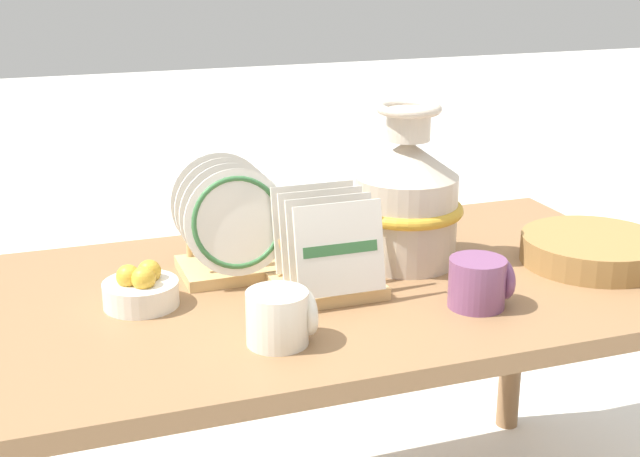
# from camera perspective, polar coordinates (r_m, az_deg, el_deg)

# --- Properties ---
(display_table) EXTENTS (1.36, 0.74, 0.60)m
(display_table) POSITION_cam_1_polar(r_m,az_deg,el_deg) (1.68, 0.00, -5.74)
(display_table) COLOR olive
(display_table) RESTS_ON ground_plane
(ceramic_vase) EXTENTS (0.22, 0.22, 0.32)m
(ceramic_vase) POSITION_cam_1_polar(r_m,az_deg,el_deg) (1.74, 5.54, 1.96)
(ceramic_vase) COLOR beige
(ceramic_vase) RESTS_ON display_table
(dish_rack_round_plates) EXTENTS (0.20, 0.18, 0.22)m
(dish_rack_round_plates) POSITION_cam_1_polar(r_m,az_deg,el_deg) (1.68, -5.76, -0.21)
(dish_rack_round_plates) COLOR tan
(dish_rack_round_plates) RESTS_ON display_table
(dish_rack_square_plates) EXTENTS (0.19, 0.17, 0.18)m
(dish_rack_square_plates) POSITION_cam_1_polar(r_m,az_deg,el_deg) (1.60, 0.37, -2.05)
(dish_rack_square_plates) COLOR tan
(dish_rack_square_plates) RESTS_ON display_table
(wicker_charger_stack) EXTENTS (0.28, 0.28, 0.05)m
(wicker_charger_stack) POSITION_cam_1_polar(r_m,az_deg,el_deg) (1.84, 17.11, -1.31)
(wicker_charger_stack) COLOR olive
(wicker_charger_stack) RESTS_ON display_table
(mug_plum_glaze) EXTENTS (0.11, 0.10, 0.09)m
(mug_plum_glaze) POSITION_cam_1_polar(r_m,az_deg,el_deg) (1.57, 10.17, -3.42)
(mug_plum_glaze) COLOR #7A4770
(mug_plum_glaze) RESTS_ON display_table
(mug_cream_glaze) EXTENTS (0.11, 0.10, 0.09)m
(mug_cream_glaze) POSITION_cam_1_polar(r_m,az_deg,el_deg) (1.41, -2.56, -5.69)
(mug_cream_glaze) COLOR silver
(mug_cream_glaze) RESTS_ON display_table
(fruit_bowl) EXTENTS (0.13, 0.13, 0.08)m
(fruit_bowl) POSITION_cam_1_polar(r_m,az_deg,el_deg) (1.59, -11.40, -3.85)
(fruit_bowl) COLOR white
(fruit_bowl) RESTS_ON display_table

